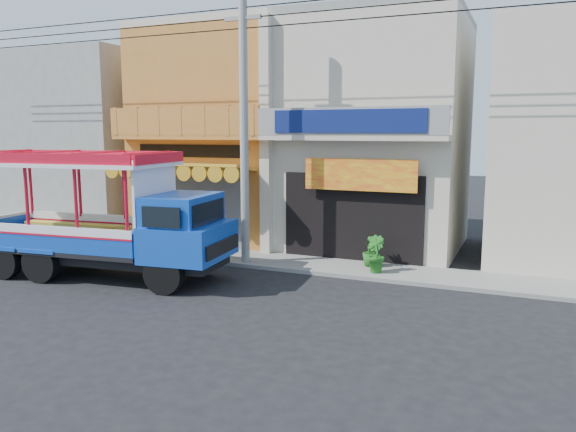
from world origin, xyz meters
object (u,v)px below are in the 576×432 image
object	(u,v)px
green_sign	(139,232)
potted_plant_c	(371,250)
songthaew_truck	(116,219)
potted_plant_b	(375,254)
utility_pole	(248,105)

from	to	relation	value
green_sign	potted_plant_c	world-z (taller)	green_sign
songthaew_truck	potted_plant_b	size ratio (longest dim) A/B	7.46
songthaew_truck	potted_plant_c	xyz separation A→B (m)	(6.48, 3.90, -1.14)
utility_pole	green_sign	distance (m)	6.80
songthaew_truck	green_sign	world-z (taller)	songthaew_truck
green_sign	potted_plant_c	bearing A→B (deg)	0.42
green_sign	potted_plant_c	size ratio (longest dim) A/B	1.11
utility_pole	potted_plant_c	distance (m)	5.83
songthaew_truck	potted_plant_b	world-z (taller)	songthaew_truck
green_sign	potted_plant_b	world-z (taller)	green_sign
green_sign	potted_plant_b	xyz separation A→B (m)	(9.02, -0.62, 0.07)
songthaew_truck	potted_plant_c	world-z (taller)	songthaew_truck
potted_plant_c	green_sign	bearing A→B (deg)	-86.05
green_sign	potted_plant_b	distance (m)	9.04
potted_plant_c	utility_pole	bearing A→B (deg)	-70.71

